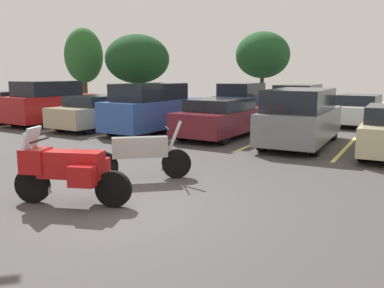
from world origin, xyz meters
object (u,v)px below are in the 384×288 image
(car_charcoal, at_px, (11,107))
(car_grey, at_px, (301,117))
(car_far_navy, at_px, (244,101))
(motorcycle_touring, at_px, (67,169))
(car_far_black, at_px, (299,103))
(car_maroon, at_px, (223,118))
(motorcycle_second, at_px, (141,155))
(car_far_white, at_px, (359,110))
(car_tan, at_px, (101,112))
(car_blue, at_px, (153,108))
(car_red, at_px, (53,103))

(car_charcoal, xyz_separation_m, car_grey, (14.16, -0.01, 0.22))
(car_grey, xyz_separation_m, car_far_navy, (-4.68, 6.87, -0.00))
(motorcycle_touring, relative_size, car_far_black, 0.45)
(car_charcoal, height_order, car_maroon, car_charcoal)
(motorcycle_touring, distance_m, motorcycle_second, 2.09)
(car_far_white, bearing_deg, car_charcoal, -156.42)
(car_charcoal, distance_m, car_tan, 5.62)
(motorcycle_second, height_order, car_far_navy, car_far_navy)
(motorcycle_touring, xyz_separation_m, car_charcoal, (-12.01, 8.20, 0.06))
(car_maroon, bearing_deg, car_blue, -174.53)
(car_blue, bearing_deg, motorcycle_second, -58.10)
(motorcycle_second, relative_size, car_far_black, 0.39)
(car_blue, xyz_separation_m, car_grey, (5.96, -0.21, -0.04))
(car_far_white, bearing_deg, car_red, -152.97)
(motorcycle_touring, relative_size, car_tan, 0.45)
(motorcycle_touring, height_order, motorcycle_second, motorcycle_touring)
(car_tan, relative_size, car_far_white, 1.05)
(motorcycle_touring, height_order, car_grey, car_grey)
(car_blue, xyz_separation_m, car_far_black, (4.15, 6.87, -0.05))
(motorcycle_second, relative_size, car_grey, 0.39)
(car_charcoal, relative_size, car_blue, 0.90)
(car_far_black, distance_m, car_far_white, 2.90)
(car_tan, xyz_separation_m, car_far_black, (6.74, 6.94, 0.20))
(motorcycle_second, relative_size, car_red, 0.40)
(car_tan, height_order, car_far_white, car_tan)
(car_far_white, bearing_deg, car_grey, -98.92)
(car_charcoal, height_order, car_red, car_red)
(motorcycle_second, relative_size, car_far_navy, 0.42)
(motorcycle_touring, bearing_deg, car_far_navy, 99.50)
(motorcycle_second, bearing_deg, car_maroon, 98.40)
(car_red, height_order, car_blue, car_red)
(motorcycle_touring, xyz_separation_m, car_far_black, (0.35, 15.27, 0.26))
(car_grey, xyz_separation_m, car_far_black, (-1.81, 7.08, -0.02))
(car_far_black, bearing_deg, car_tan, -134.16)
(car_red, bearing_deg, car_grey, -1.15)
(car_far_navy, xyz_separation_m, car_far_black, (2.86, 0.21, -0.01))
(car_red, height_order, car_grey, car_red)
(motorcycle_touring, height_order, car_red, car_red)
(car_grey, distance_m, car_far_black, 7.31)
(motorcycle_touring, bearing_deg, car_charcoal, 145.68)
(motorcycle_touring, xyz_separation_m, car_far_navy, (-2.52, 15.06, 0.27))
(car_red, xyz_separation_m, car_far_navy, (6.85, 6.64, -0.05))
(car_maroon, height_order, car_far_navy, car_far_navy)
(car_red, bearing_deg, car_charcoal, -175.15)
(motorcycle_second, xyz_separation_m, car_grey, (2.03, 6.10, 0.37))
(car_blue, height_order, car_grey, car_blue)
(motorcycle_second, distance_m, car_tan, 9.03)
(car_red, bearing_deg, motorcycle_second, -33.69)
(car_far_black, bearing_deg, motorcycle_touring, -91.30)
(car_charcoal, relative_size, car_tan, 0.90)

